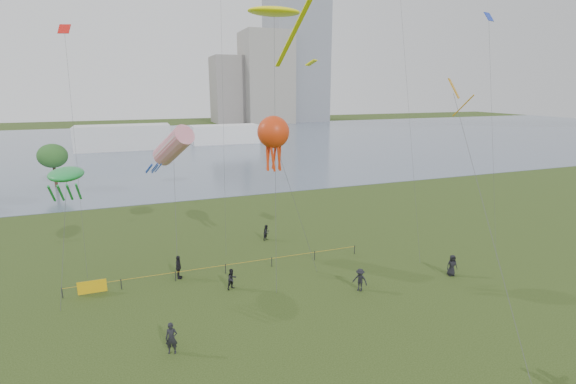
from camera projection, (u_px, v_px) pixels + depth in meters
name	position (u px, v px, depth m)	size (l,w,h in m)	color
lake	(172.00, 145.00, 112.13)	(400.00, 120.00, 0.08)	slate
building_mid	(266.00, 78.00, 179.39)	(20.00, 20.00, 38.00)	gray
building_low	(231.00, 90.00, 181.36)	(16.00, 18.00, 28.00)	gray
pavilion_left	(123.00, 137.00, 102.82)	(22.00, 8.00, 6.00)	silver
pavilion_right	(225.00, 134.00, 114.40)	(18.00, 7.00, 5.00)	white
fence	(147.00, 279.00, 32.16)	(24.07, 0.07, 1.05)	black
spectator_a	(232.00, 279.00, 31.53)	(0.79, 0.61, 1.62)	black
spectator_b	(360.00, 280.00, 31.23)	(1.14, 0.66, 1.77)	black
spectator_c	(179.00, 267.00, 33.24)	(1.13, 0.47, 1.93)	black
spectator_d	(452.00, 265.00, 33.80)	(0.86, 0.56, 1.76)	black
spectator_f	(172.00, 338.00, 23.84)	(0.69, 0.45, 1.89)	black
spectator_g	(267.00, 232.00, 41.74)	(0.77, 0.60, 1.58)	black
kite_stingray	(275.00, 13.00, 34.64)	(5.15, 10.02, 21.41)	#3F3F42
kite_windsock	(173.00, 146.00, 35.38)	(4.25, 7.06, 12.00)	#3F3F42
kite_creature	(66.00, 175.00, 29.79)	(2.36, 5.50, 9.29)	#3F3F42
kite_octopus	(273.00, 133.00, 31.09)	(4.78, 2.41, 12.87)	#3F3F42
kite_delta	(458.00, 102.00, 24.90)	(3.48, 11.55, 15.44)	#3F3F42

